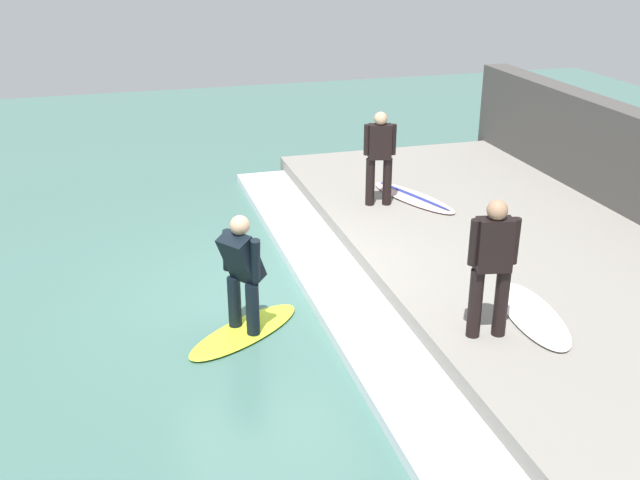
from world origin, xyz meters
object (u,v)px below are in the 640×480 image
at_px(surfer_riding, 242,268).
at_px(surfer_waiting_near, 492,262).
at_px(surfboard_riding, 245,331).
at_px(surfer_waiting_far, 380,153).
at_px(surfboard_waiting_far, 413,197).
at_px(surfboard_waiting_near, 533,314).

distance_m(surfer_riding, surfer_waiting_near, 2.84).
height_order(surfboard_riding, surfer_riding, surfer_riding).
bearing_deg(surfer_waiting_far, surfboard_waiting_far, 6.97).
bearing_deg(surfer_riding, surfboard_waiting_far, 41.27).
distance_m(surfer_waiting_near, surfboard_waiting_far, 4.55).
xyz_separation_m(surfer_riding, surfboard_waiting_far, (3.41, 2.99, -0.48)).
height_order(surfer_waiting_near, surfer_waiting_far, surfer_waiting_near).
height_order(surfboard_riding, surfer_waiting_far, surfer_waiting_far).
relative_size(surfboard_waiting_near, surfboard_waiting_far, 0.89).
bearing_deg(surfboard_waiting_far, surfer_waiting_near, -102.34).
bearing_deg(surfboard_waiting_near, surfer_waiting_near, -162.77).
height_order(surfboard_riding, surfboard_waiting_near, surfboard_waiting_near).
xyz_separation_m(surfboard_waiting_near, surfer_waiting_far, (-0.42, 4.06, 0.83)).
bearing_deg(surfer_waiting_far, surfer_riding, -133.45).
distance_m(surfboard_riding, surfer_waiting_near, 3.06).
bearing_deg(surfboard_waiting_near, surfboard_riding, 160.11).
xyz_separation_m(surfboard_riding, surfer_riding, (-0.00, -0.00, 0.84)).
bearing_deg(surfboard_riding, surfboard_waiting_near, -19.89).
bearing_deg(surfer_waiting_near, surfer_riding, 150.77).
distance_m(surfer_riding, surfboard_waiting_far, 4.56).
height_order(surfboard_waiting_near, surfer_waiting_far, surfer_waiting_far).
xyz_separation_m(surfer_waiting_near, surfboard_waiting_near, (0.72, 0.22, -0.86)).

